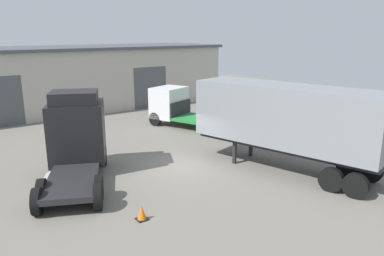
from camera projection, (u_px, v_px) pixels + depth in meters
ground_plane at (182, 166)px, 18.99m from camera, size 60.00×60.00×0.00m
warehouse_building at (68, 78)px, 32.24m from camera, size 28.02×7.81×5.36m
tractor_unit_black at (76, 136)px, 17.45m from camera, size 4.84×6.63×3.96m
container_trailer_blue at (287, 118)px, 17.81m from camera, size 4.72×9.43×4.16m
flatbed_truck_white at (181, 108)px, 26.78m from camera, size 4.93×7.84×2.69m
traffic_cone at (142, 213)px, 13.51m from camera, size 0.40×0.40×0.55m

